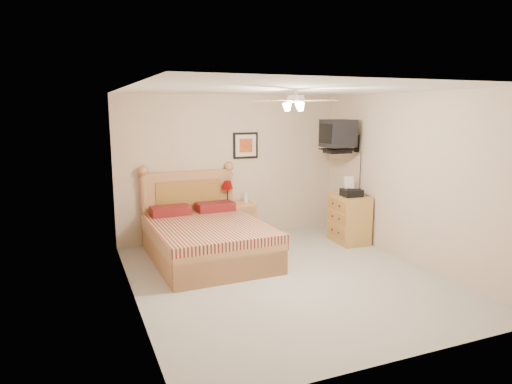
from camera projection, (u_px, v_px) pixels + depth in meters
floor at (286, 278)px, 6.19m from camera, size 4.50×4.50×0.00m
ceiling at (289, 89)px, 5.74m from camera, size 4.00×4.50×0.04m
wall_back at (231, 167)px, 8.01m from camera, size 4.00×0.04×2.50m
wall_front at (403, 228)px, 3.92m from camera, size 4.00×0.04×2.50m
wall_left at (131, 198)px, 5.22m from camera, size 0.04×4.50×2.50m
wall_right at (409, 178)px, 6.71m from camera, size 0.04×4.50×2.50m
bed at (208, 216)px, 6.80m from camera, size 1.66×2.15×1.36m
nightstand at (237, 221)px, 7.96m from camera, size 0.62×0.47×0.65m
table_lamp at (227, 192)px, 7.86m from camera, size 0.22×0.22×0.39m
lotion_bottle at (246, 196)px, 7.91m from camera, size 0.09×0.10×0.23m
framed_picture at (246, 145)px, 8.03m from camera, size 0.46×0.04×0.46m
dresser at (349, 219)px, 7.78m from camera, size 0.52×0.72×0.81m
fax_machine at (352, 187)px, 7.59m from camera, size 0.34×0.36×0.32m
magazine_lower at (342, 192)px, 7.91m from camera, size 0.24×0.28×0.02m
magazine_upper at (342, 191)px, 7.91m from camera, size 0.27×0.33×0.02m
wall_tv at (346, 136)px, 7.74m from camera, size 0.56×0.46×0.58m
ceiling_fan at (296, 100)px, 5.58m from camera, size 1.14×1.14×0.28m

